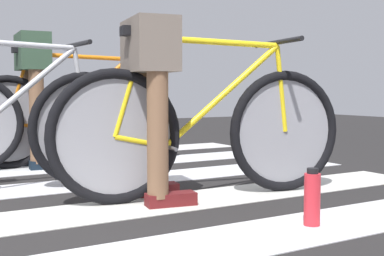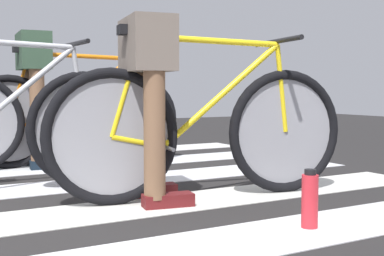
# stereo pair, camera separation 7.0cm
# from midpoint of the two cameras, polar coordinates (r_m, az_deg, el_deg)

# --- Properties ---
(ground) EXTENTS (18.00, 14.00, 0.02)m
(ground) POSITION_cam_midpoint_polar(r_m,az_deg,el_deg) (2.78, -18.24, -8.70)
(ground) COLOR black
(crosswalk_markings) EXTENTS (5.47, 4.23, 0.00)m
(crosswalk_markings) POSITION_cam_midpoint_polar(r_m,az_deg,el_deg) (2.91, -18.63, -7.89)
(crosswalk_markings) COLOR silver
(crosswalk_markings) RESTS_ON ground
(bicycle_1_of_4) EXTENTS (1.72, 0.54, 0.93)m
(bicycle_1_of_4) POSITION_cam_midpoint_polar(r_m,az_deg,el_deg) (2.86, 1.83, -0.10)
(bicycle_1_of_4) COLOR black
(bicycle_1_of_4) RESTS_ON ground
(cyclist_1_of_4) EXTENTS (0.37, 0.44, 0.97)m
(cyclist_1_of_4) POSITION_cam_midpoint_polar(r_m,az_deg,el_deg) (2.75, -4.20, 4.84)
(cyclist_1_of_4) COLOR brown
(cyclist_1_of_4) RESTS_ON ground
(bicycle_3_of_4) EXTENTS (1.74, 0.52, 0.93)m
(bicycle_3_of_4) POSITION_cam_midpoint_polar(r_m,az_deg,el_deg) (4.25, -12.22, 1.23)
(bicycle_3_of_4) COLOR black
(bicycle_3_of_4) RESTS_ON ground
(cyclist_3_of_4) EXTENTS (0.34, 0.43, 1.03)m
(cyclist_3_of_4) POSITION_cam_midpoint_polar(r_m,az_deg,el_deg) (4.18, -16.45, 4.99)
(cyclist_3_of_4) COLOR brown
(cyclist_3_of_4) RESTS_ON ground
(water_bottle) EXTENTS (0.07, 0.07, 0.26)m
(water_bottle) POSITION_cam_midpoint_polar(r_m,az_deg,el_deg) (2.34, 13.46, -7.65)
(water_bottle) COLOR red
(water_bottle) RESTS_ON ground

